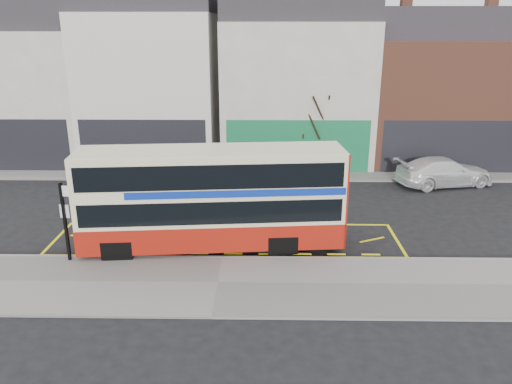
{
  "coord_description": "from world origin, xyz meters",
  "views": [
    {
      "loc": [
        1.54,
        -17.22,
        8.42
      ],
      "look_at": [
        1.22,
        2.0,
        1.91
      ],
      "focal_mm": 35.0,
      "sensor_mm": 36.0,
      "label": 1
    }
  ],
  "objects_px": {
    "bus_stop_post": "(66,214)",
    "car_white": "(444,172)",
    "double_decker_bus": "(213,198)",
    "street_tree_right": "(315,104)",
    "car_grey": "(265,172)",
    "car_silver": "(102,169)"
  },
  "relations": [
    {
      "from": "car_silver",
      "to": "car_grey",
      "type": "distance_m",
      "value": 9.2
    },
    {
      "from": "street_tree_right",
      "to": "car_white",
      "type": "bearing_deg",
      "value": -20.77
    },
    {
      "from": "car_silver",
      "to": "street_tree_right",
      "type": "bearing_deg",
      "value": -91.54
    },
    {
      "from": "bus_stop_post",
      "to": "car_white",
      "type": "relative_size",
      "value": 0.57
    },
    {
      "from": "bus_stop_post",
      "to": "car_white",
      "type": "distance_m",
      "value": 19.52
    },
    {
      "from": "bus_stop_post",
      "to": "car_silver",
      "type": "bearing_deg",
      "value": 106.7
    },
    {
      "from": "double_decker_bus",
      "to": "bus_stop_post",
      "type": "bearing_deg",
      "value": -169.57
    },
    {
      "from": "car_grey",
      "to": "car_white",
      "type": "distance_m",
      "value": 9.76
    },
    {
      "from": "car_white",
      "to": "street_tree_right",
      "type": "distance_m",
      "value": 8.03
    },
    {
      "from": "double_decker_bus",
      "to": "street_tree_right",
      "type": "distance_m",
      "value": 12.08
    },
    {
      "from": "bus_stop_post",
      "to": "car_silver",
      "type": "height_order",
      "value": "bus_stop_post"
    },
    {
      "from": "bus_stop_post",
      "to": "car_grey",
      "type": "distance_m",
      "value": 12.0
    },
    {
      "from": "double_decker_bus",
      "to": "street_tree_right",
      "type": "xyz_separation_m",
      "value": [
        4.89,
        10.88,
        1.92
      ]
    },
    {
      "from": "street_tree_right",
      "to": "car_grey",
      "type": "bearing_deg",
      "value": -136.49
    },
    {
      "from": "car_silver",
      "to": "car_white",
      "type": "distance_m",
      "value": 18.94
    },
    {
      "from": "car_grey",
      "to": "street_tree_right",
      "type": "xyz_separation_m",
      "value": [
        2.89,
        2.75,
        3.3
      ]
    },
    {
      "from": "double_decker_bus",
      "to": "car_silver",
      "type": "distance_m",
      "value": 11.56
    },
    {
      "from": "car_white",
      "to": "car_grey",
      "type": "bearing_deg",
      "value": 77.65
    },
    {
      "from": "double_decker_bus",
      "to": "street_tree_right",
      "type": "bearing_deg",
      "value": 60.63
    },
    {
      "from": "street_tree_right",
      "to": "bus_stop_post",
      "type": "bearing_deg",
      "value": -129.16
    },
    {
      "from": "car_grey",
      "to": "street_tree_right",
      "type": "relative_size",
      "value": 0.74
    },
    {
      "from": "car_silver",
      "to": "bus_stop_post",
      "type": "bearing_deg",
      "value": -179.55
    }
  ]
}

